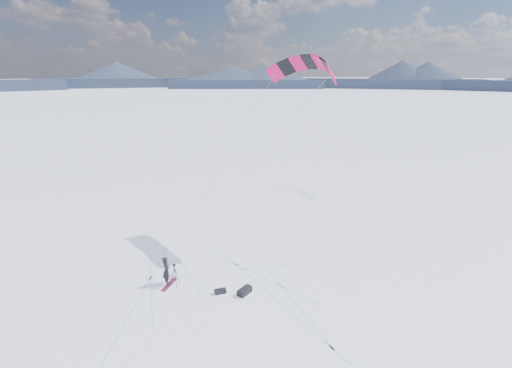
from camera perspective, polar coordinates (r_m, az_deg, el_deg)
ground at (r=23.42m, az=-10.60°, el=-16.60°), size 1800.00×1800.00×0.00m
horizon_hills at (r=21.37m, az=-11.22°, el=-6.84°), size 704.00×704.42×9.98m
snow_tracks at (r=23.52m, az=-9.83°, el=-16.39°), size 17.62×10.25×0.01m
snowkiter at (r=24.83m, az=-13.47°, el=-14.71°), size 0.53×0.73×1.87m
snowboard at (r=24.71m, az=-13.18°, el=-14.79°), size 1.39×1.30×0.04m
tripod at (r=23.96m, az=-12.42°, el=-13.11°), size 0.71×0.65×1.55m
gear_bag_a at (r=23.18m, az=-1.75°, el=-16.11°), size 1.06×0.79×0.43m
gear_bag_b at (r=23.35m, az=-5.51°, el=-16.09°), size 0.75×0.49×0.32m
power_kite at (r=28.38m, az=7.48°, el=17.23°), size 13.07×6.32×12.80m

